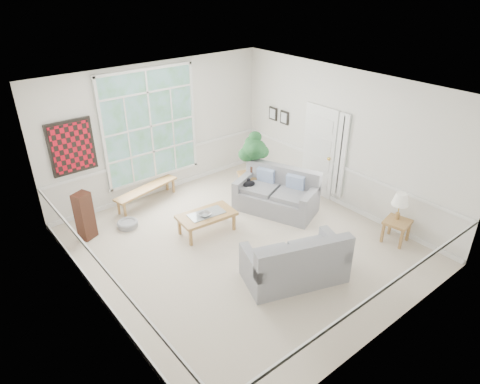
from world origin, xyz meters
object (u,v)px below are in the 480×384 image
object	(u,v)px
loveseat_right	(276,191)
loveseat_front	(295,256)
end_table	(251,185)
side_table	(396,231)
coffee_table	(207,223)

from	to	relation	value
loveseat_right	loveseat_front	size ratio (longest dim) A/B	1.02
loveseat_front	end_table	distance (m)	3.07
loveseat_front	end_table	world-z (taller)	loveseat_front
end_table	side_table	xyz separation A→B (m)	(0.95, -3.20, -0.04)
end_table	side_table	bearing A→B (deg)	-73.43
coffee_table	end_table	world-z (taller)	end_table
coffee_table	end_table	size ratio (longest dim) A/B	2.08
loveseat_front	side_table	xyz separation A→B (m)	(2.32, -0.46, -0.22)
end_table	loveseat_front	bearing A→B (deg)	-116.53
loveseat_right	end_table	size ratio (longest dim) A/B	3.15
loveseat_right	loveseat_front	xyz separation A→B (m)	(-1.33, -1.88, -0.01)
coffee_table	loveseat_right	bearing A→B (deg)	-2.84
coffee_table	side_table	xyz separation A→B (m)	(2.66, -2.57, 0.02)
loveseat_front	side_table	distance (m)	2.38
side_table	end_table	bearing A→B (deg)	106.57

